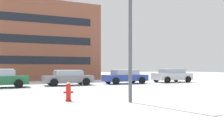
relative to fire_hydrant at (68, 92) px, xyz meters
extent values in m
plane|color=white|center=(-1.55, 0.94, -0.44)|extent=(120.00, 120.00, 0.00)
cube|color=silver|center=(-1.55, 4.35, -0.43)|extent=(80.00, 8.81, 0.00)
cylinder|color=red|center=(0.00, 0.00, -0.41)|extent=(0.30, 0.30, 0.06)
cylinder|color=red|center=(0.00, 0.00, -0.06)|extent=(0.22, 0.22, 0.63)
sphere|color=red|center=(0.00, 0.00, 0.30)|extent=(0.21, 0.21, 0.21)
cylinder|color=red|center=(-0.16, 0.00, -0.03)|extent=(0.12, 0.09, 0.09)
cylinder|color=red|center=(0.16, 0.00, -0.03)|extent=(0.12, 0.09, 0.09)
sphere|color=white|center=(0.00, 0.00, 0.36)|extent=(0.15, 0.15, 0.15)
cylinder|color=#4C4F54|center=(2.41, -1.45, 2.73)|extent=(0.16, 0.16, 6.33)
cylinder|color=black|center=(-1.65, 10.35, -0.12)|extent=(0.64, 0.22, 0.64)
cylinder|color=black|center=(-1.64, 8.42, -0.12)|extent=(0.64, 0.22, 0.64)
cube|color=slate|center=(2.41, 9.69, 0.12)|extent=(4.20, 1.74, 0.57)
cube|color=#8C99A8|center=(2.41, 9.69, 0.62)|extent=(2.31, 1.60, 0.42)
cube|color=white|center=(2.41, 9.69, 0.85)|extent=(2.10, 1.47, 0.06)
cylinder|color=black|center=(3.77, 10.58, -0.12)|extent=(0.64, 0.22, 0.64)
cylinder|color=black|center=(3.77, 8.81, -0.12)|extent=(0.64, 0.22, 0.64)
cylinder|color=black|center=(1.04, 10.57, -0.12)|extent=(0.64, 0.22, 0.64)
cylinder|color=black|center=(1.05, 8.80, -0.12)|extent=(0.64, 0.22, 0.64)
cube|color=#283D93|center=(7.87, 9.55, 0.12)|extent=(4.19, 1.73, 0.58)
cube|color=#8C99A8|center=(7.87, 9.55, 0.63)|extent=(2.31, 1.59, 0.45)
cube|color=white|center=(7.87, 9.55, 0.89)|extent=(2.10, 1.47, 0.06)
cylinder|color=black|center=(9.23, 10.44, -0.12)|extent=(0.64, 0.22, 0.64)
cylinder|color=black|center=(9.23, 8.67, -0.12)|extent=(0.64, 0.22, 0.64)
cylinder|color=black|center=(6.50, 10.43, -0.12)|extent=(0.64, 0.22, 0.64)
cylinder|color=black|center=(6.51, 8.67, -0.12)|extent=(0.64, 0.22, 0.64)
cube|color=silver|center=(13.33, 9.45, 0.18)|extent=(4.03, 1.87, 0.69)
cube|color=#8C99A8|center=(13.33, 9.45, 0.72)|extent=(2.22, 1.71, 0.41)
cube|color=white|center=(13.33, 9.45, 0.96)|extent=(2.02, 1.58, 0.06)
cylinder|color=black|center=(14.63, 10.41, -0.12)|extent=(0.64, 0.22, 0.64)
cylinder|color=black|center=(14.64, 8.51, -0.12)|extent=(0.64, 0.22, 0.64)
cylinder|color=black|center=(12.02, 10.40, -0.12)|extent=(0.64, 0.22, 0.64)
cylinder|color=black|center=(12.02, 8.50, -0.12)|extent=(0.64, 0.22, 0.64)
cube|color=brown|center=(1.56, 23.40, 4.30)|extent=(14.17, 11.51, 9.47)
cube|color=white|center=(1.56, 23.40, 9.09)|extent=(13.89, 11.28, 0.10)
cube|color=black|center=(1.56, 17.62, 1.93)|extent=(11.34, 0.04, 0.90)
cube|color=black|center=(1.56, 17.62, 4.30)|extent=(11.34, 0.04, 0.90)
cube|color=black|center=(1.56, 17.62, 6.67)|extent=(11.34, 0.04, 0.90)
camera|label=1|loc=(-2.71, -10.78, 1.10)|focal=38.64mm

